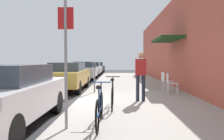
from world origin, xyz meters
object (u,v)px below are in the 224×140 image
(street_sign, at_px, (66,54))
(bicycle_1, at_px, (112,96))
(pedestrian_standing, at_px, (141,72))
(parked_car_2, at_px, (85,70))
(cafe_chair_0, at_px, (171,82))
(bicycle_0, at_px, (100,109))
(parking_meter, at_px, (94,75))
(cafe_chair_1, at_px, (165,80))
(parked_car_0, at_px, (6,94))
(parked_car_1, at_px, (67,76))
(parked_car_4, at_px, (97,67))
(parked_car_3, at_px, (92,69))

(street_sign, relative_size, bicycle_1, 1.52)
(pedestrian_standing, bearing_deg, parked_car_2, 108.83)
(cafe_chair_0, relative_size, pedestrian_standing, 0.51)
(bicycle_0, bearing_deg, parking_meter, 96.99)
(bicycle_1, relative_size, cafe_chair_0, 1.97)
(parking_meter, relative_size, street_sign, 0.51)
(cafe_chair_1, relative_size, pedestrian_standing, 0.51)
(parked_car_2, relative_size, bicycle_1, 2.57)
(parked_car_2, height_order, pedestrian_standing, pedestrian_standing)
(parked_car_0, xyz_separation_m, parking_meter, (1.55, 4.74, 0.15))
(parked_car_0, height_order, parked_car_1, parked_car_1)
(parked_car_4, bearing_deg, bicycle_0, -84.70)
(parked_car_1, distance_m, bicycle_1, 5.31)
(street_sign, xyz_separation_m, cafe_chair_1, (3.27, 5.69, -1.02))
(parked_car_0, distance_m, parked_car_4, 23.09)
(parked_car_0, relative_size, bicycle_1, 2.57)
(parked_car_3, relative_size, pedestrian_standing, 2.59)
(parked_car_0, bearing_deg, parked_car_2, 90.00)
(parked_car_1, xyz_separation_m, parked_car_4, (0.00, 16.81, -0.03))
(parking_meter, bearing_deg, parked_car_2, 101.31)
(parked_car_0, bearing_deg, street_sign, -18.35)
(parked_car_2, bearing_deg, street_sign, -83.41)
(parked_car_1, xyz_separation_m, parked_car_3, (0.00, 11.59, -0.02))
(parked_car_1, xyz_separation_m, cafe_chair_0, (4.77, -2.04, -0.12))
(parked_car_4, relative_size, pedestrian_standing, 2.59)
(parked_car_4, distance_m, cafe_chair_1, 18.52)
(parked_car_0, xyz_separation_m, bicycle_0, (2.17, -0.28, -0.26))
(parked_car_1, distance_m, cafe_chair_0, 5.19)
(cafe_chair_0, bearing_deg, parked_car_1, 156.84)
(cafe_chair_1, bearing_deg, bicycle_0, -115.44)
(parked_car_1, distance_m, bicycle_0, 6.92)
(parked_car_0, distance_m, bicycle_1, 2.88)
(cafe_chair_0, bearing_deg, parked_car_3, 109.29)
(parked_car_4, distance_m, bicycle_1, 21.67)
(parked_car_1, bearing_deg, pedestrian_standing, -47.26)
(parked_car_2, relative_size, bicycle_0, 2.57)
(parked_car_4, bearing_deg, parked_car_2, -90.00)
(parked_car_0, height_order, street_sign, street_sign)
(parked_car_3, bearing_deg, parked_car_1, -90.00)
(parking_meter, distance_m, cafe_chair_0, 3.27)
(parked_car_1, relative_size, parking_meter, 3.33)
(parked_car_1, relative_size, cafe_chair_1, 5.06)
(parked_car_2, xyz_separation_m, pedestrian_standing, (3.36, -9.84, 0.36))
(parked_car_1, bearing_deg, street_sign, -77.52)
(street_sign, xyz_separation_m, bicycle_0, (0.67, 0.21, -1.16))
(parking_meter, relative_size, cafe_chair_0, 1.52)
(parking_meter, height_order, cafe_chair_1, parking_meter)
(parked_car_4, bearing_deg, parking_meter, -85.17)
(bicycle_0, distance_m, cafe_chair_1, 6.07)
(bicycle_1, xyz_separation_m, cafe_chair_1, (2.36, 3.63, 0.14))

